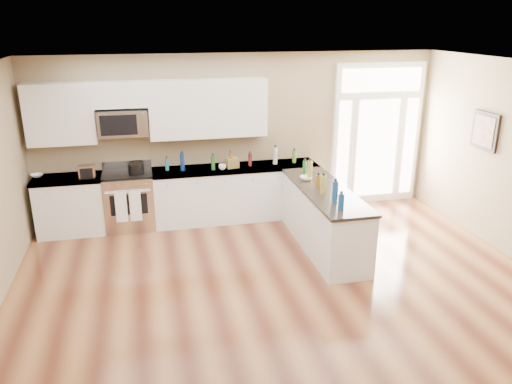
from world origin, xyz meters
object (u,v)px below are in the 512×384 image
peninsula_cabinet (324,220)px  stockpot (136,168)px  toaster_oven (87,172)px  kitchen_range (129,200)px

peninsula_cabinet → stockpot: stockpot is taller
peninsula_cabinet → toaster_oven: (-3.48, 1.35, 0.61)m
toaster_oven → stockpot: bearing=0.1°
kitchen_range → toaster_oven: 0.83m
stockpot → kitchen_range: bearing=153.7°
stockpot → toaster_oven: size_ratio=1.00×
stockpot → toaster_oven: toaster_oven is taller
peninsula_cabinet → stockpot: bearing=153.3°
kitchen_range → stockpot: bearing=-26.3°
peninsula_cabinet → kitchen_range: (-2.88, 1.45, 0.04)m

